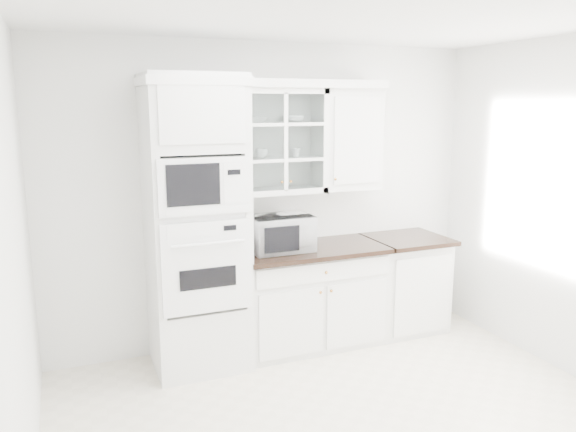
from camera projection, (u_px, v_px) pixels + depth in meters
name	position (u px, v px, depth m)	size (l,w,h in m)	color
room_shell	(336.00, 162.00, 3.80)	(4.00, 3.50, 2.70)	white
oven_column	(196.00, 226.00, 4.53)	(0.76, 0.68, 2.40)	white
base_cabinet_run	(310.00, 295.00, 5.09)	(1.32, 0.67, 0.92)	white
extra_base_cabinet	(404.00, 282.00, 5.46)	(0.72, 0.67, 0.92)	white
upper_cabinet_glass	(279.00, 141.00, 4.85)	(0.80, 0.33, 0.90)	white
upper_cabinet_solid	(348.00, 139.00, 5.09)	(0.55, 0.33, 0.90)	white
crown_molding	(268.00, 83.00, 4.69)	(2.14, 0.38, 0.07)	white
countertop_microwave	(280.00, 233.00, 4.85)	(0.53, 0.44, 0.31)	white
bowl_a	(254.00, 120.00, 4.74)	(0.22, 0.22, 0.05)	white
bowl_b	(293.00, 119.00, 4.88)	(0.19, 0.19, 0.06)	white
cup_a	(262.00, 153.00, 4.81)	(0.11, 0.11, 0.08)	white
cup_b	(296.00, 152.00, 4.92)	(0.09, 0.09, 0.08)	white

